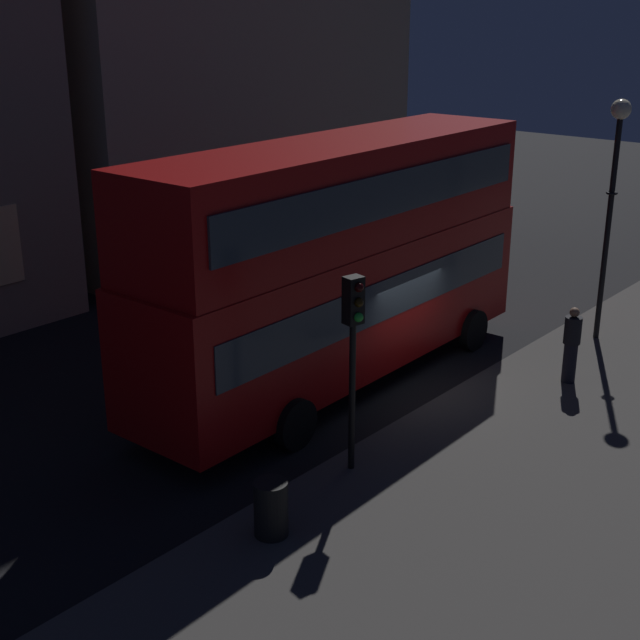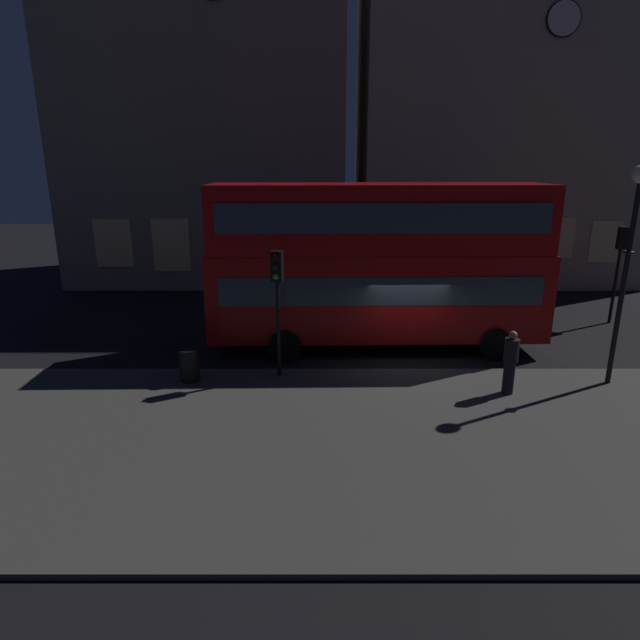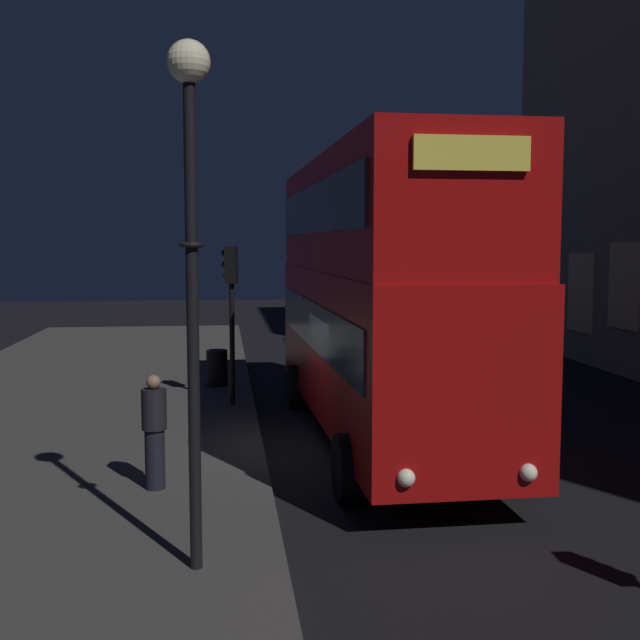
{
  "view_description": "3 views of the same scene",
  "coord_description": "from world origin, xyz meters",
  "px_view_note": "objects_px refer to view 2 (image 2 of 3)",
  "views": [
    {
      "loc": [
        -15.4,
        -10.49,
        8.21
      ],
      "look_at": [
        -2.1,
        0.85,
        1.96
      ],
      "focal_mm": 49.89,
      "sensor_mm": 36.0,
      "label": 1
    },
    {
      "loc": [
        -2.78,
        -16.16,
        6.14
      ],
      "look_at": [
        -2.77,
        0.02,
        1.37
      ],
      "focal_mm": 30.02,
      "sensor_mm": 36.0,
      "label": 2
    },
    {
      "loc": [
        14.45,
        -1.72,
        3.88
      ],
      "look_at": [
        -3.41,
        0.48,
        2.13
      ],
      "focal_mm": 44.62,
      "sensor_mm": 36.0,
      "label": 3
    }
  ],
  "objects_px": {
    "street_lamp": "(632,233)",
    "pedestrian": "(510,362)",
    "double_decker_bus": "(377,259)",
    "litter_bin": "(189,365)",
    "traffic_light_near_kerb": "(277,287)",
    "traffic_light_far_side": "(619,254)"
  },
  "relations": [
    {
      "from": "pedestrian",
      "to": "street_lamp",
      "type": "bearing_deg",
      "value": -76.12
    },
    {
      "from": "traffic_light_near_kerb",
      "to": "traffic_light_far_side",
      "type": "height_order",
      "value": "traffic_light_near_kerb"
    },
    {
      "from": "traffic_light_near_kerb",
      "to": "street_lamp",
      "type": "distance_m",
      "value": 9.55
    },
    {
      "from": "traffic_light_near_kerb",
      "to": "street_lamp",
      "type": "xyz_separation_m",
      "value": [
        9.4,
        -0.53,
        1.59
      ]
    },
    {
      "from": "traffic_light_far_side",
      "to": "pedestrian",
      "type": "xyz_separation_m",
      "value": [
        -6.46,
        -7.08,
        -1.71
      ]
    },
    {
      "from": "double_decker_bus",
      "to": "traffic_light_near_kerb",
      "type": "xyz_separation_m",
      "value": [
        -3.09,
        -2.84,
        -0.3
      ]
    },
    {
      "from": "traffic_light_near_kerb",
      "to": "double_decker_bus",
      "type": "bearing_deg",
      "value": 55.21
    },
    {
      "from": "traffic_light_far_side",
      "to": "pedestrian",
      "type": "bearing_deg",
      "value": 50.2
    },
    {
      "from": "traffic_light_near_kerb",
      "to": "pedestrian",
      "type": "height_order",
      "value": "traffic_light_near_kerb"
    },
    {
      "from": "double_decker_bus",
      "to": "pedestrian",
      "type": "relative_size",
      "value": 6.35
    },
    {
      "from": "double_decker_bus",
      "to": "traffic_light_near_kerb",
      "type": "relative_size",
      "value": 3.05
    },
    {
      "from": "traffic_light_near_kerb",
      "to": "street_lamp",
      "type": "relative_size",
      "value": 0.62
    },
    {
      "from": "traffic_light_near_kerb",
      "to": "traffic_light_far_side",
      "type": "xyz_separation_m",
      "value": [
        12.75,
        5.82,
        -0.04
      ]
    },
    {
      "from": "street_lamp",
      "to": "pedestrian",
      "type": "relative_size",
      "value": 3.38
    },
    {
      "from": "double_decker_bus",
      "to": "litter_bin",
      "type": "relative_size",
      "value": 11.86
    },
    {
      "from": "double_decker_bus",
      "to": "street_lamp",
      "type": "xyz_separation_m",
      "value": [
        6.31,
        -3.37,
        1.3
      ]
    },
    {
      "from": "traffic_light_far_side",
      "to": "pedestrian",
      "type": "relative_size",
      "value": 2.15
    },
    {
      "from": "street_lamp",
      "to": "litter_bin",
      "type": "bearing_deg",
      "value": 179.17
    },
    {
      "from": "traffic_light_near_kerb",
      "to": "street_lamp",
      "type": "bearing_deg",
      "value": 9.4
    },
    {
      "from": "double_decker_bus",
      "to": "street_lamp",
      "type": "relative_size",
      "value": 1.88
    },
    {
      "from": "street_lamp",
      "to": "litter_bin",
      "type": "xyz_separation_m",
      "value": [
        -11.94,
        0.17,
        -3.78
      ]
    },
    {
      "from": "double_decker_bus",
      "to": "traffic_light_far_side",
      "type": "xyz_separation_m",
      "value": [
        9.66,
        2.98,
        -0.34
      ]
    }
  ]
}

